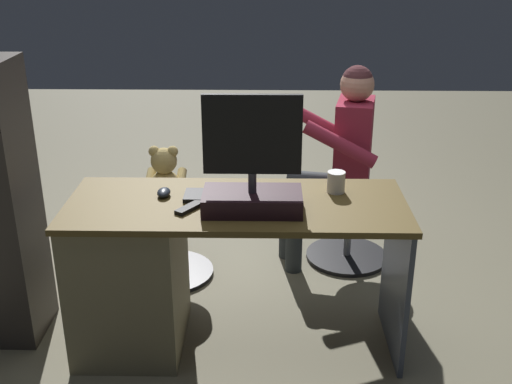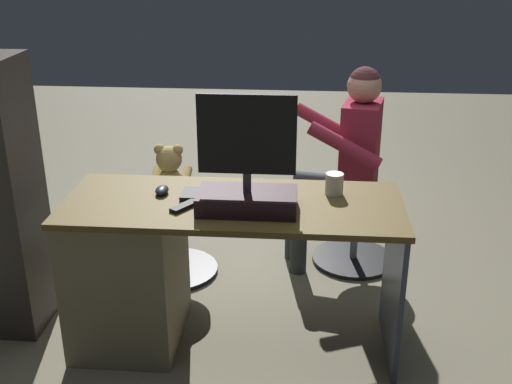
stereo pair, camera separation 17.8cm
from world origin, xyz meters
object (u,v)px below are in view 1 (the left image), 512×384
at_px(computer_mouse, 164,192).
at_px(person, 340,150).
at_px(teddy_bear, 165,176).
at_px(visitor_chair, 349,218).
at_px(monitor, 252,181).
at_px(cup, 336,182).
at_px(tv_remote, 189,208).
at_px(office_chair_teddy, 168,233).
at_px(keyboard, 230,196).
at_px(desk, 152,269).

distance_m(computer_mouse, person, 1.19).
distance_m(teddy_bear, visitor_chair, 1.14).
distance_m(monitor, computer_mouse, 0.45).
distance_m(computer_mouse, cup, 0.80).
bearing_deg(tv_remote, teddy_bear, -39.03).
bearing_deg(office_chair_teddy, cup, 149.54).
xyz_separation_m(cup, office_chair_teddy, (0.89, -0.52, -0.53)).
bearing_deg(teddy_bear, keyboard, 123.13).
distance_m(keyboard, visitor_chair, 1.16).
relative_size(keyboard, tv_remote, 2.80).
xyz_separation_m(teddy_bear, visitor_chair, (-1.07, -0.21, -0.35)).
relative_size(keyboard, computer_mouse, 4.38).
xyz_separation_m(office_chair_teddy, person, (-0.99, -0.20, 0.44)).
bearing_deg(office_chair_teddy, computer_mouse, 99.01).
relative_size(desk, teddy_bear, 4.73).
height_order(keyboard, cup, cup).
relative_size(monitor, teddy_bear, 1.59).
height_order(cup, person, person).
height_order(office_chair_teddy, person, person).
distance_m(office_chair_teddy, teddy_bear, 0.35).
bearing_deg(office_chair_teddy, keyboard, 123.60).
bearing_deg(person, visitor_chair, -168.47).
height_order(monitor, visitor_chair, monitor).
relative_size(computer_mouse, office_chair_teddy, 0.19).
distance_m(monitor, teddy_bear, 0.94).
height_order(computer_mouse, visitor_chair, computer_mouse).
bearing_deg(keyboard, tv_remote, 38.62).
bearing_deg(person, monitor, 62.78).
bearing_deg(person, tv_remote, 51.13).
bearing_deg(computer_mouse, person, -138.54).
relative_size(keyboard, teddy_bear, 1.29).
relative_size(desk, keyboard, 3.66).
height_order(monitor, person, monitor).
bearing_deg(cup, person, -97.63).
xyz_separation_m(tv_remote, office_chair_teddy, (0.23, -0.74, -0.49)).
xyz_separation_m(desk, computer_mouse, (-0.07, -0.07, 0.36)).
bearing_deg(computer_mouse, tv_remote, 131.70).
distance_m(keyboard, office_chair_teddy, 0.87).
bearing_deg(visitor_chair, office_chair_teddy, 11.53).
bearing_deg(computer_mouse, monitor, 160.21).
distance_m(computer_mouse, tv_remote, 0.20).
distance_m(cup, office_chair_teddy, 1.16).
bearing_deg(keyboard, person, -126.12).
bearing_deg(office_chair_teddy, tv_remote, 107.16).
bearing_deg(office_chair_teddy, teddy_bear, -90.00).
bearing_deg(teddy_bear, cup, 149.03).
xyz_separation_m(monitor, computer_mouse, (0.41, -0.15, -0.12)).
bearing_deg(monitor, office_chair_teddy, -55.56).
bearing_deg(desk, computer_mouse, -134.56).
distance_m(desk, teddy_bear, 0.70).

